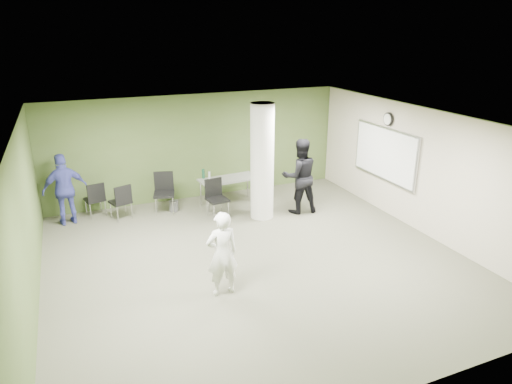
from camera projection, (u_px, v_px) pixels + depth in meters
name	position (u px, v px, depth m)	size (l,w,h in m)	color
floor	(256.00, 260.00, 9.20)	(8.00, 8.00, 0.00)	#515241
ceiling	(256.00, 122.00, 8.24)	(8.00, 8.00, 0.00)	white
wall_back	(198.00, 147.00, 12.18)	(8.00, 0.02, 2.80)	#485B2A
wall_left	(25.00, 228.00, 7.26)	(0.02, 8.00, 2.80)	#485B2A
wall_right_cream	(421.00, 171.00, 10.17)	(0.02, 8.00, 2.80)	#C1B6A0
column	(262.00, 162.00, 10.81)	(0.56, 0.56, 2.80)	silver
whiteboard	(385.00, 154.00, 11.15)	(0.05, 2.30, 1.30)	silver
wall_clock	(388.00, 119.00, 10.86)	(0.06, 0.32, 0.32)	black
folding_table	(228.00, 180.00, 11.84)	(1.57, 0.79, 0.97)	gray
wastebasket	(174.00, 206.00, 11.58)	(0.24, 0.24, 0.27)	#4C4C4C
chair_back_left	(95.00, 197.00, 11.10)	(0.53, 0.53, 0.88)	black
chair_back_right	(122.00, 199.00, 10.94)	(0.56, 0.56, 0.89)	black
chair_table_left	(164.00, 189.00, 11.42)	(0.61, 0.61, 1.01)	black
chair_table_right	(216.00, 195.00, 11.13)	(0.53, 0.53, 0.94)	black
woman_white	(222.00, 254.00, 7.79)	(0.56, 0.37, 1.54)	white
man_black	(300.00, 176.00, 11.27)	(0.92, 0.72, 1.89)	black
man_blue	(65.00, 189.00, 10.61)	(1.00, 0.42, 1.71)	#4449AA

